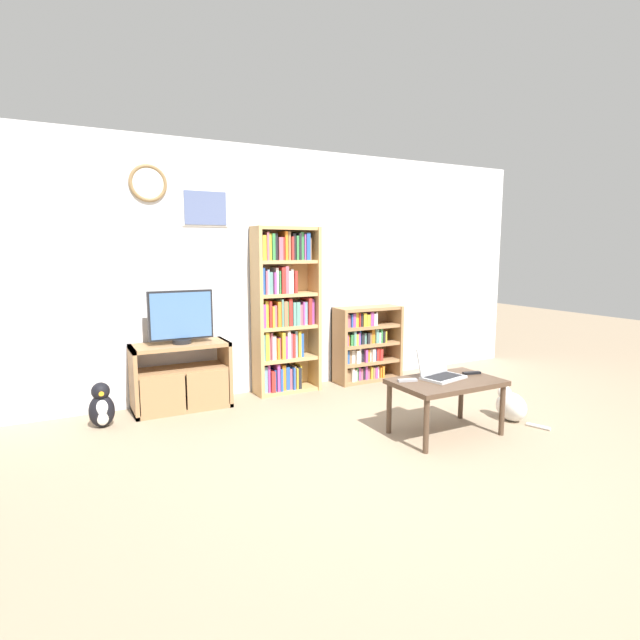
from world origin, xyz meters
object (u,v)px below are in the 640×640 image
bookshelf_short (363,345)px  penguin_figurine (102,407)px  remote_near_laptop (472,373)px  cat (510,405)px  television (181,317)px  tv_stand (182,376)px  bookshelf_tall (283,311)px  coffee_table (446,386)px  remote_far_from_laptop (407,380)px  laptop (439,370)px

bookshelf_short → penguin_figurine: bearing=-174.6°
remote_near_laptop → cat: bearing=-84.9°
television → bookshelf_short: 2.16m
remote_near_laptop → cat: (0.43, -0.06, -0.34)m
tv_stand → bookshelf_tall: (1.11, 0.10, 0.56)m
television → bookshelf_tall: 1.10m
bookshelf_tall → cat: bearing=-51.3°
tv_stand → cat: bearing=-33.6°
penguin_figurine → remote_near_laptop: bearing=-27.1°
bookshelf_short → coffee_table: bookshelf_short is taller
bookshelf_tall → remote_near_laptop: size_ratio=10.68×
remote_near_laptop → remote_far_from_laptop: (-0.64, 0.06, 0.00)m
cat → remote_far_from_laptop: bearing=175.3°
remote_near_laptop → remote_far_from_laptop: 0.65m
bookshelf_tall → cat: 2.43m
bookshelf_short → remote_far_from_laptop: 1.79m
laptop → remote_near_laptop: size_ratio=2.43×
cat → laptop: bearing=174.5°
cat → bookshelf_short: bearing=105.3°
laptop → cat: 0.87m
tv_stand → coffee_table: size_ratio=1.03×
television → penguin_figurine: 1.05m
bookshelf_tall → coffee_table: 1.98m
television → coffee_table: bearing=-43.7°
bookshelf_tall → bookshelf_short: (1.01, -0.01, -0.46)m
tv_stand → television: 0.58m
tv_stand → remote_near_laptop: size_ratio=5.48×
bookshelf_tall → cat: bookshelf_tall is taller
television → coffee_table: television is taller
laptop → remote_far_from_laptop: bearing=163.3°
laptop → cat: laptop is taller
remote_far_from_laptop → penguin_figurine: 2.63m
coffee_table → cat: bearing=-0.6°
remote_near_laptop → tv_stand: bearing=64.5°
laptop → bookshelf_short: bearing=66.6°
tv_stand → penguin_figurine: bearing=-166.0°
bookshelf_short → penguin_figurine: (-2.85, -0.27, -0.25)m
television → penguin_figurine: bearing=-165.8°
coffee_table → television: bearing=136.3°
coffee_table → remote_far_from_laptop: (-0.32, 0.11, 0.06)m
television → bookshelf_tall: (1.10, 0.09, -0.01)m
television → laptop: television is taller
remote_near_laptop → cat: remote_near_laptop is taller
bookshelf_tall → bookshelf_short: bearing=-0.8°
television → cat: bearing=-33.9°
coffee_table → laptop: laptop is taller
bookshelf_short → remote_far_from_laptop: bookshelf_short is taller
coffee_table → penguin_figurine: bearing=149.1°
remote_far_from_laptop → remote_near_laptop: bearing=100.7°
coffee_table → cat: (0.76, -0.01, -0.28)m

